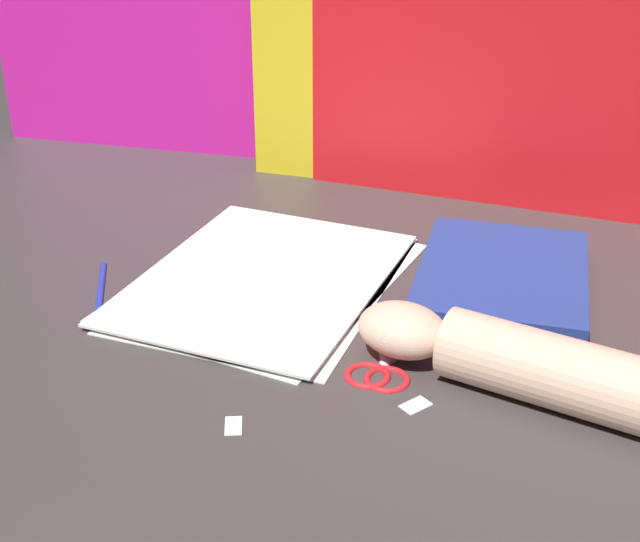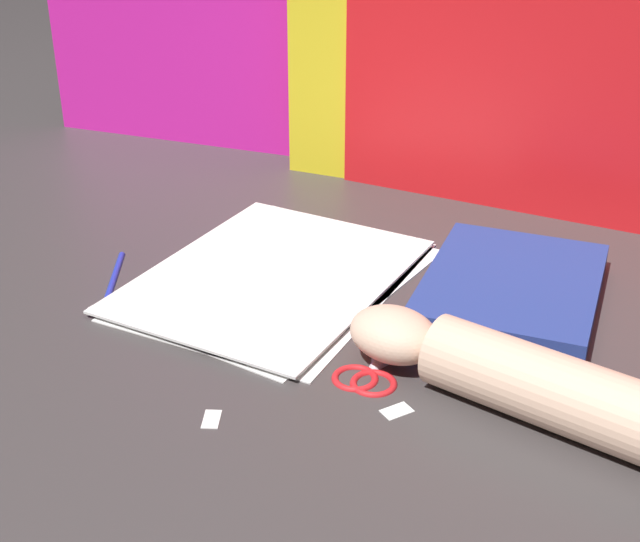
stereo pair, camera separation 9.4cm
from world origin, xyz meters
The scene contains 11 objects.
ground_plane centered at (0.00, 0.00, 0.00)m, with size 6.00×6.00×0.00m, color #3D3838.
backdrop_panel_left centered at (-0.32, 0.46, 0.22)m, with size 0.78×0.18×0.44m.
backdrop_panel_center centered at (0.04, 0.46, 0.23)m, with size 0.57×0.11×0.46m.
backdrop_panel_right centered at (0.25, 0.46, 0.28)m, with size 0.81×0.09×0.57m.
paper_stack centered at (-0.05, 0.10, 0.00)m, with size 0.30×0.37×0.01m.
book_closed centered at (0.20, 0.20, 0.02)m, with size 0.23×0.28×0.03m.
scissors centered at (0.14, 0.00, 0.00)m, with size 0.10×0.16×0.01m.
hand_forearm centered at (0.28, 0.00, 0.03)m, with size 0.33×0.10×0.07m.
paper_scrap_near centered at (0.19, -0.06, 0.00)m, with size 0.03×0.03×0.00m.
paper_scrap_mid centered at (0.05, -0.16, 0.00)m, with size 0.03×0.03×0.00m.
pen centered at (-0.21, -0.01, 0.00)m, with size 0.09×0.12×0.01m.
Camera 1 is at (0.41, -0.71, 0.49)m, focal length 50.00 mm.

